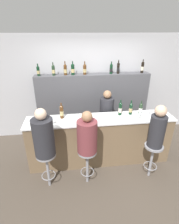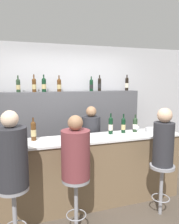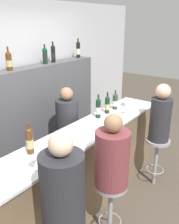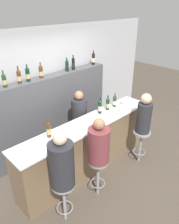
% 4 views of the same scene
% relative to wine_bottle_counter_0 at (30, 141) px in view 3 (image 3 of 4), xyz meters
% --- Properties ---
extents(ground_plane, '(16.00, 16.00, 0.00)m').
position_rel_wine_bottle_counter_0_xyz_m(ground_plane, '(0.77, -0.37, -1.19)').
color(ground_plane, '#4C4238').
extents(wall_back, '(6.40, 0.05, 2.60)m').
position_rel_wine_bottle_counter_0_xyz_m(wall_back, '(0.77, 1.21, 0.11)').
color(wall_back, '#B2B2B7').
rests_on(wall_back, ground_plane).
extents(bar_counter, '(3.00, 0.54, 1.05)m').
position_rel_wine_bottle_counter_0_xyz_m(bar_counter, '(0.77, -0.11, -0.66)').
color(bar_counter, brown).
rests_on(bar_counter, ground_plane).
extents(back_bar_cabinet, '(2.81, 0.28, 1.69)m').
position_rel_wine_bottle_counter_0_xyz_m(back_bar_cabinet, '(0.77, 0.98, -0.35)').
color(back_bar_cabinet, '#4C4C51').
rests_on(back_bar_cabinet, ground_plane).
extents(wine_bottle_counter_0, '(0.07, 0.07, 0.33)m').
position_rel_wine_bottle_counter_0_xyz_m(wine_bottle_counter_0, '(0.00, 0.00, 0.00)').
color(wine_bottle_counter_0, '#4C2D14').
rests_on(wine_bottle_counter_0, bar_counter).
extents(wine_bottle_counter_1, '(0.07, 0.07, 0.33)m').
position_rel_wine_bottle_counter_0_xyz_m(wine_bottle_counter_1, '(1.20, -0.00, -0.00)').
color(wine_bottle_counter_1, black).
rests_on(wine_bottle_counter_1, bar_counter).
extents(wine_bottle_counter_2, '(0.07, 0.07, 0.31)m').
position_rel_wine_bottle_counter_0_xyz_m(wine_bottle_counter_2, '(1.42, 0.00, -0.01)').
color(wine_bottle_counter_2, black).
rests_on(wine_bottle_counter_2, bar_counter).
extents(wine_bottle_counter_3, '(0.08, 0.08, 0.29)m').
position_rel_wine_bottle_counter_0_xyz_m(wine_bottle_counter_3, '(1.64, -0.00, -0.02)').
color(wine_bottle_counter_3, '#233823').
rests_on(wine_bottle_counter_3, bar_counter).
extents(wine_bottle_backbar_4, '(0.08, 0.08, 0.31)m').
position_rel_wine_bottle_counter_0_xyz_m(wine_bottle_backbar_4, '(0.57, 0.98, 0.62)').
color(wine_bottle_backbar_4, '#4C2D14').
rests_on(wine_bottle_backbar_4, back_bar_cabinet).
extents(wine_bottle_backbar_5, '(0.07, 0.07, 0.29)m').
position_rel_wine_bottle_counter_0_xyz_m(wine_bottle_backbar_5, '(1.21, 0.98, 0.62)').
color(wine_bottle_backbar_5, black).
rests_on(wine_bottle_backbar_5, back_bar_cabinet).
extents(wine_bottle_backbar_6, '(0.07, 0.07, 0.32)m').
position_rel_wine_bottle_counter_0_xyz_m(wine_bottle_backbar_6, '(1.38, 0.98, 0.63)').
color(wine_bottle_backbar_6, black).
rests_on(wine_bottle_backbar_6, back_bar_cabinet).
extents(wine_bottle_backbar_7, '(0.07, 0.07, 0.33)m').
position_rel_wine_bottle_counter_0_xyz_m(wine_bottle_backbar_7, '(2.00, 0.98, 0.64)').
color(wine_bottle_backbar_7, black).
rests_on(wine_bottle_backbar_7, back_bar_cabinet).
extents(wine_glass_0, '(0.07, 0.07, 0.15)m').
position_rel_wine_bottle_counter_0_xyz_m(wine_glass_0, '(-0.18, -0.26, -0.03)').
color(wine_glass_0, silver).
rests_on(wine_glass_0, bar_counter).
extents(wine_glass_1, '(0.07, 0.07, 0.16)m').
position_rel_wine_bottle_counter_0_xyz_m(wine_glass_1, '(1.53, -0.26, -0.02)').
color(wine_glass_1, silver).
rests_on(wine_glass_1, bar_counter).
extents(metal_bowl, '(0.21, 0.21, 0.07)m').
position_rel_wine_bottle_counter_0_xyz_m(metal_bowl, '(1.90, -0.10, -0.11)').
color(metal_bowl, '#B7B7BC').
rests_on(metal_bowl, bar_counter).
extents(guest_seated_left, '(0.35, 0.35, 0.86)m').
position_rel_wine_bottle_counter_0_xyz_m(guest_seated_left, '(-0.29, -0.70, -0.09)').
color(guest_seated_left, '#28282D').
rests_on(guest_seated_left, bar_stool_left).
extents(bar_stool_middle, '(0.34, 0.34, 0.73)m').
position_rel_wine_bottle_counter_0_xyz_m(bar_stool_middle, '(0.43, -0.70, -0.63)').
color(bar_stool_middle, gray).
rests_on(bar_stool_middle, ground_plane).
extents(guest_seated_middle, '(0.35, 0.35, 0.77)m').
position_rel_wine_bottle_counter_0_xyz_m(guest_seated_middle, '(0.43, -0.70, -0.14)').
color(guest_seated_middle, brown).
rests_on(guest_seated_middle, bar_stool_middle).
extents(bar_stool_right, '(0.34, 0.34, 0.73)m').
position_rel_wine_bottle_counter_0_xyz_m(bar_stool_right, '(1.68, -0.70, -0.63)').
color(bar_stool_right, gray).
rests_on(bar_stool_right, ground_plane).
extents(guest_seated_right, '(0.28, 0.28, 0.80)m').
position_rel_wine_bottle_counter_0_xyz_m(guest_seated_right, '(1.68, -0.70, -0.10)').
color(guest_seated_right, '#28282D').
rests_on(guest_seated_right, bar_stool_right).
extents(bartender, '(0.32, 0.32, 1.46)m').
position_rel_wine_bottle_counter_0_xyz_m(bartender, '(1.01, 0.40, -0.52)').
color(bartender, '#28282D').
rests_on(bartender, ground_plane).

